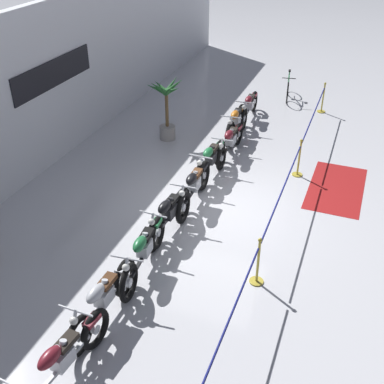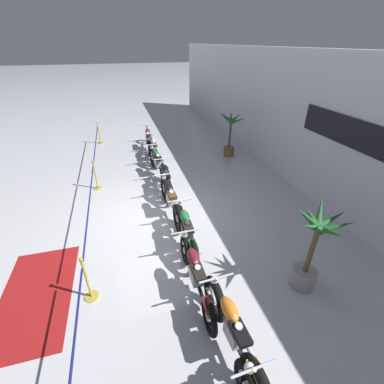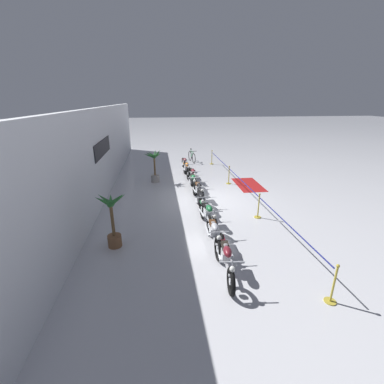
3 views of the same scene
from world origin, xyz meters
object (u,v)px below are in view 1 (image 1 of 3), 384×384
potted_palm_right_of_row (167,109)px  stanchion_far_right (322,102)px  motorcycle_maroon_0 (60,363)px  motorcycle_silver_1 (103,301)px  stanchion_far_left (268,228)px  bicycle (288,88)px  motorcycle_maroon_8 (249,107)px  motorcycle_black_3 (168,215)px  motorcycle_green_2 (144,252)px  stanchion_mid_left (258,268)px  motorcycle_orange_7 (236,123)px  floor_banner (336,188)px  stanchion_mid_right (299,163)px  motorcycle_black_4 (194,187)px  motorcycle_maroon_6 (230,142)px  motorcycle_green_5 (210,161)px

potted_palm_right_of_row → stanchion_far_right: bearing=-47.1°
motorcycle_maroon_0 → motorcycle_silver_1: 1.36m
stanchion_far_right → motorcycle_maroon_0: bearing=170.0°
stanchion_far_left → bicycle: bearing=8.3°
stanchion_far_left → motorcycle_maroon_0: bearing=151.4°
stanchion_far_right → potted_palm_right_of_row: bearing=132.9°
motorcycle_maroon_8 → motorcycle_black_3: bearing=179.7°
motorcycle_green_2 → bicycle: 10.68m
stanchion_mid_left → potted_palm_right_of_row: bearing=37.7°
bicycle → motorcycle_orange_7: bearing=167.9°
floor_banner → motorcycle_silver_1: bearing=152.3°
motorcycle_orange_7 → bicycle: size_ratio=1.27×
bicycle → motorcycle_maroon_8: bearing=162.0°
stanchion_mid_right → floor_banner: bearing=-107.1°
motorcycle_black_4 → motorcycle_maroon_8: size_ratio=1.00×
motorcycle_maroon_0 → potted_palm_right_of_row: (8.67, 1.96, 0.52)m
stanchion_mid_right → stanchion_far_right: bearing=0.0°
motorcycle_maroon_0 → floor_banner: 8.15m
motorcycle_maroon_8 → motorcycle_maroon_6: bearing=-176.4°
motorcycle_maroon_0 → motorcycle_maroon_6: bearing=-1.3°
motorcycle_black_4 → stanchion_mid_left: (-2.17, -2.11, -0.12)m
motorcycle_silver_1 → stanchion_far_right: (11.18, -2.26, -0.12)m
stanchion_far_right → floor_banner: 5.21m
motorcycle_green_5 → potted_palm_right_of_row: 2.72m
motorcycle_maroon_8 → bicycle: bearing=-18.0°
stanchion_far_left → floor_banner: bearing=-17.4°
motorcycle_green_2 → motorcycle_maroon_6: bearing=-1.6°
motorcycle_green_5 → motorcycle_black_3: bearing=179.1°
motorcycle_green_5 → potted_palm_right_of_row: potted_palm_right_of_row is taller
floor_banner → stanchion_far_left: bearing=163.6°
motorcycle_black_4 → bicycle: bicycle is taller
motorcycle_silver_1 → stanchion_far_left: bearing=-40.1°
motorcycle_black_4 → bicycle: (8.02, -0.73, -0.07)m
motorcycle_maroon_0 → motorcycle_black_4: (5.44, -0.10, 0.01)m
motorcycle_orange_7 → motorcycle_maroon_8: bearing=-1.5°
motorcycle_orange_7 → stanchion_mid_left: size_ratio=2.12×
stanchion_far_left → motorcycle_maroon_8: bearing=17.6°
motorcycle_green_5 → motorcycle_green_2: bearing=-179.9°
motorcycle_maroon_6 → motorcycle_maroon_8: bearing=3.6°
motorcycle_maroon_8 → bicycle: bicycle is taller
motorcycle_green_5 → stanchion_mid_left: size_ratio=2.05×
motorcycle_maroon_8 → stanchion_far_right: 2.71m
motorcycle_green_5 → stanchion_mid_left: bearing=-148.9°
motorcycle_maroon_0 → bicycle: bicycle is taller
motorcycle_black_4 → stanchion_mid_left: bearing=-135.9°
motorcycle_maroon_6 → potted_palm_right_of_row: size_ratio=1.19×
motorcycle_maroon_8 → bicycle: size_ratio=1.31×
motorcycle_maroon_6 → motorcycle_maroon_0: bearing=178.7°
potted_palm_right_of_row → stanchion_far_left: potted_palm_right_of_row is taller
motorcycle_green_5 → motorcycle_maroon_8: (4.06, 0.01, -0.00)m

